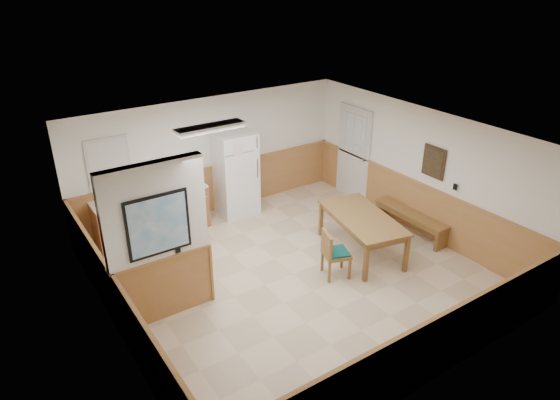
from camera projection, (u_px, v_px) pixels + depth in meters
ground at (293, 274)px, 8.69m from camera, size 6.00×6.00×0.00m
ceiling at (295, 137)px, 7.61m from camera, size 6.00×6.00×0.02m
back_wall at (211, 156)px, 10.40m from camera, size 6.00×0.02×2.50m
right_wall at (421, 171)px, 9.65m from camera, size 0.02×6.00×2.50m
left_wall at (110, 266)px, 6.65m from camera, size 0.02×6.00×2.50m
wainscot_back at (214, 189)px, 10.71m from camera, size 6.00×0.04×1.00m
wainscot_right at (415, 206)px, 9.96m from camera, size 0.04×6.00×1.00m
wainscot_left at (120, 311)px, 6.98m from camera, size 0.04×6.00×1.00m
partition_wall at (159, 245)px, 7.18m from camera, size 1.50×0.20×2.50m
kitchen_counter at (166, 210)px, 9.90m from camera, size 2.20×0.61×1.00m
exterior_door at (353, 153)px, 11.14m from camera, size 0.07×1.02×2.15m
kitchen_window at (109, 164)px, 9.20m from camera, size 0.80×0.04×1.00m
wall_painting at (434, 162)px, 9.28m from camera, size 0.04×0.50×0.60m
fluorescent_fixture at (210, 128)px, 8.21m from camera, size 1.20×0.30×0.09m
refrigerator at (236, 174)px, 10.45m from camera, size 0.82×0.73×1.80m
dining_table at (362, 221)px, 9.07m from camera, size 1.28×1.99×0.75m
dining_bench at (411, 217)px, 9.88m from camera, size 0.38×1.67×0.45m
dining_chair at (332, 251)px, 8.44m from camera, size 0.68×0.56×0.85m
fire_extinguisher at (192, 174)px, 9.98m from camera, size 0.11×0.11×0.39m
soap_bottle at (107, 198)px, 9.15m from camera, size 0.07×0.07×0.20m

